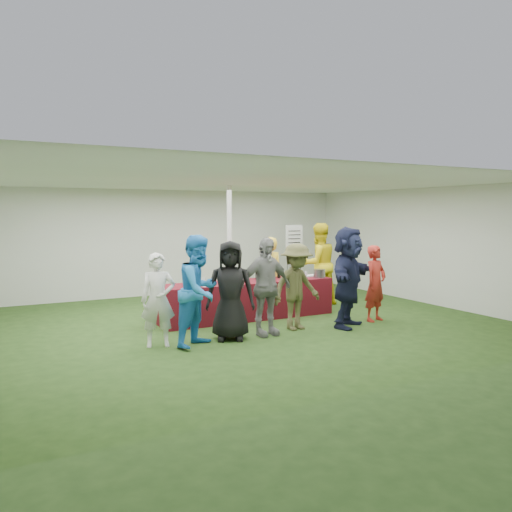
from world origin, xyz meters
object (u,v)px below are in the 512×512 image
customer_0 (158,300)px  serving_table (247,300)px  customer_6 (375,283)px  customer_2 (230,290)px  staff_pourer (269,274)px  staff_back (318,264)px  customer_4 (296,287)px  customer_3 (265,287)px  customer_1 (199,291)px  wine_list_sign (294,244)px  customer_5 (348,277)px  dump_bucket (319,273)px

customer_0 → serving_table: bearing=43.3°
customer_0 → customer_6: bearing=11.9°
customer_0 → customer_2: size_ratio=0.90×
staff_pourer → customer_0: 3.39m
staff_back → customer_4: 2.59m
customer_3 → customer_6: (2.46, 0.00, -0.11)m
customer_1 → customer_4: customer_1 is taller
staff_pourer → customer_3: bearing=64.6°
wine_list_sign → customer_2: bearing=-134.5°
serving_table → wine_list_sign: size_ratio=2.00×
staff_pourer → customer_5: 2.06m
customer_1 → customer_2: bearing=-23.6°
serving_table → customer_2: size_ratio=2.17×
wine_list_sign → customer_0: wine_list_sign is taller
customer_2 → customer_5: 2.33m
staff_pourer → customer_5: bearing=111.6°
customer_1 → customer_6: size_ratio=1.19×
customer_1 → customer_5: 2.91m
customer_0 → customer_6: (4.31, -0.15, -0.00)m
wine_list_sign → staff_pourer: bearing=-135.0°
customer_3 → customer_5: bearing=-8.3°
wine_list_sign → customer_1: size_ratio=1.02×
serving_table → customer_1: size_ratio=2.03×
staff_pourer → customer_6: staff_pourer is taller
dump_bucket → staff_pourer: (-0.85, 0.65, -0.04)m
customer_1 → serving_table: bearing=8.8°
dump_bucket → customer_3: customer_3 is taller
customer_2 → staff_pourer: bearing=70.8°
customer_1 → staff_back: bearing=-5.1°
wine_list_sign → customer_5: customer_5 is taller
customer_0 → customer_3: bearing=9.2°
customer_2 → customer_5: size_ratio=0.89×
customer_0 → customer_5: customer_5 is taller
dump_bucket → customer_2: bearing=-155.9°
staff_pourer → customer_6: (1.36, -1.82, -0.06)m
customer_0 → customer_2: 1.20m
customer_0 → customer_5: size_ratio=0.80×
dump_bucket → staff_pourer: size_ratio=0.15×
dump_bucket → staff_pourer: 1.07m
customer_3 → customer_6: size_ratio=1.14×
customer_5 → customer_6: 0.83m
customer_2 → customer_6: (3.12, -0.01, -0.09)m
dump_bucket → customer_0: size_ratio=0.16×
dump_bucket → staff_back: size_ratio=0.13×
dump_bucket → customer_0: 3.93m
serving_table → staff_pourer: bearing=30.0°
customer_0 → staff_pourer: bearing=43.5°
customer_3 → customer_5: (1.66, -0.15, 0.08)m
wine_list_sign → customer_4: 3.98m
dump_bucket → customer_5: bearing=-101.8°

